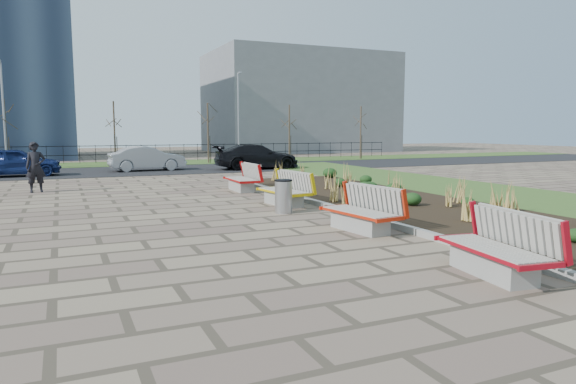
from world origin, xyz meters
name	(u,v)px	position (x,y,z in m)	size (l,w,h in m)	color
ground	(278,272)	(0.00, 0.00, 0.00)	(120.00, 120.00, 0.00)	#7C6C55
planting_bed	(406,205)	(6.25, 5.00, 0.05)	(4.50, 18.00, 0.10)	black
planting_curb	(338,209)	(3.92, 5.00, 0.07)	(0.16, 18.00, 0.15)	gray
grass_verge_near	(522,197)	(11.00, 5.00, 0.02)	(5.00, 38.00, 0.04)	#33511E
grass_verge_far	(114,164)	(0.00, 28.00, 0.02)	(80.00, 5.00, 0.04)	#33511E
road	(124,171)	(0.00, 22.00, 0.01)	(80.00, 7.00, 0.02)	black
bench_a	(493,245)	(3.00, -1.56, 0.50)	(0.90, 2.10, 1.00)	#A30A18
bench_b	(360,209)	(3.00, 2.38, 0.50)	(0.90, 2.10, 1.00)	red
bench_c	(283,189)	(3.00, 6.73, 0.50)	(0.90, 2.10, 1.00)	#DEB60B
bench_d	(241,178)	(3.00, 10.75, 0.50)	(0.90, 2.10, 1.00)	#BA0C0C
litter_bin	(283,197)	(2.42, 5.40, 0.45)	(0.48, 0.48, 0.91)	#B2B2B7
pedestrian	(36,167)	(-4.00, 13.34, 0.93)	(0.68, 0.44, 1.85)	black
car_blue	(15,162)	(-5.19, 20.66, 0.72)	(1.65, 4.10, 1.40)	navy
car_silver	(147,158)	(1.23, 21.70, 0.69)	(1.42, 4.09, 1.35)	gray
car_black	(257,157)	(7.21, 20.38, 0.73)	(1.98, 4.88, 1.42)	black
tree_b	(6,134)	(-6.00, 26.50, 2.04)	(1.40, 1.40, 4.00)	#4C3D2D
tree_c	(115,133)	(0.00, 26.50, 2.04)	(1.40, 1.40, 4.00)	#4C3D2D
tree_d	(208,133)	(6.00, 26.50, 2.04)	(1.40, 1.40, 4.00)	#4C3D2D
tree_e	(289,133)	(12.00, 26.50, 2.04)	(1.40, 1.40, 4.00)	#4C3D2D
tree_f	(361,133)	(18.00, 26.50, 2.04)	(1.40, 1.40, 4.00)	#4C3D2D
lamp_west	(4,116)	(-6.00, 26.00, 3.04)	(0.24, 0.60, 6.00)	gray
lamp_east	(238,118)	(8.00, 26.00, 3.04)	(0.24, 0.60, 6.00)	gray
railing_fence	(111,154)	(0.00, 29.50, 0.64)	(44.00, 0.10, 1.20)	black
building_grey	(299,103)	(20.00, 42.00, 5.00)	(18.00, 12.00, 10.00)	slate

